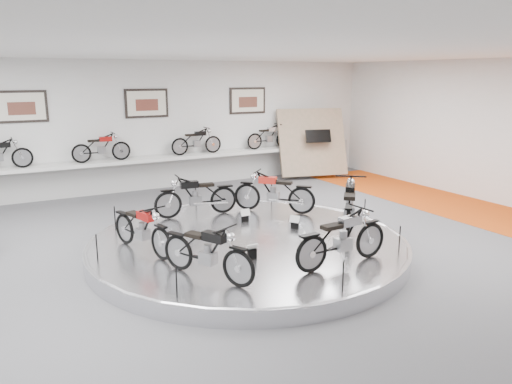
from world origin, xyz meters
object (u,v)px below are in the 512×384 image
bike_b (196,196)px  bike_d (207,251)px  bike_f (349,206)px  display_platform (248,245)px  shelf (152,159)px  bike_c (142,228)px  bike_a (274,192)px  bike_e (342,238)px

bike_b → bike_d: bearing=77.9°
bike_f → bike_d: bearing=143.8°
display_platform → shelf: 6.46m
bike_c → bike_b: bearing=118.3°
display_platform → bike_d: (-1.53, -1.48, 0.62)m
bike_c → bike_d: bearing=1.3°
bike_a → bike_e: (-0.74, -3.55, -0.00)m
display_platform → bike_f: (2.08, -0.62, 0.71)m
display_platform → bike_c: (-2.09, 0.28, 0.61)m
shelf → bike_d: (-1.53, -7.88, -0.23)m
bike_a → display_platform: bearing=90.4°
display_platform → bike_c: 2.20m
bike_b → bike_e: (1.04, -4.13, 0.00)m
bike_a → bike_c: (-3.59, -1.22, -0.04)m
bike_b → bike_d: 3.76m
bike_b → bike_c: bearing=51.9°
bike_c → shelf: bearing=144.6°
bike_a → bike_d: (-3.02, -2.97, -0.03)m
shelf → bike_f: bearing=-73.5°
bike_d → bike_f: bike_f is taller
shelf → bike_c: (-2.09, -6.12, -0.24)m
bike_e → bike_b: bearing=100.7°
shelf → bike_e: bike_e is taller
shelf → bike_b: bike_b is taller
bike_a → shelf: bearing=-27.7°
bike_c → display_platform: bearing=65.9°
bike_a → bike_b: (-1.78, 0.58, -0.01)m
bike_a → bike_b: 1.87m
shelf → bike_a: (1.49, -4.91, -0.20)m
bike_b → bike_f: size_ratio=0.87×
shelf → bike_b: 4.34m
display_platform → bike_d: bike_d is taller
bike_e → bike_f: (1.32, 1.44, 0.07)m
shelf → display_platform: bearing=-90.0°
shelf → bike_e: (0.76, -8.46, -0.20)m
bike_d → bike_f: bearing=76.7°
display_platform → bike_e: bike_e is taller
shelf → bike_c: bike_c is taller
bike_a → bike_b: bearing=27.4°
bike_c → bike_e: bike_e is taller
bike_b → bike_c: (-1.81, -1.79, -0.03)m
bike_e → bike_f: 1.96m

